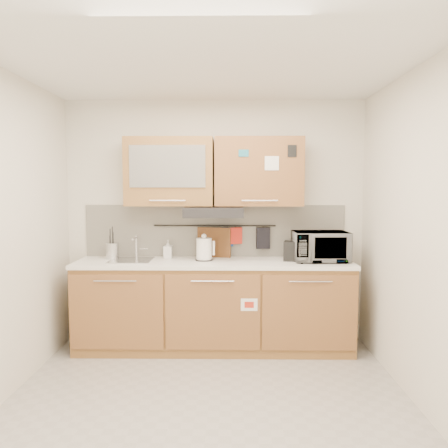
{
  "coord_description": "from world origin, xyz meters",
  "views": [
    {
      "loc": [
        0.16,
        -3.22,
        1.68
      ],
      "look_at": [
        0.11,
        1.05,
        1.31
      ],
      "focal_mm": 35.0,
      "sensor_mm": 36.0,
      "label": 1
    }
  ],
  "objects": [
    {
      "name": "upper_cabinets",
      "position": [
        -0.0,
        1.32,
        1.83
      ],
      "size": [
        1.82,
        0.37,
        0.7
      ],
      "color": "#A7713B",
      "rests_on": "wall_back"
    },
    {
      "name": "kettle",
      "position": [
        -0.1,
        1.22,
        1.03
      ],
      "size": [
        0.2,
        0.19,
        0.28
      ],
      "rotation": [
        0.0,
        0.0,
        0.21
      ],
      "color": "white",
      "rests_on": "countertop"
    },
    {
      "name": "toaster",
      "position": [
        0.85,
        1.21,
        1.02
      ],
      "size": [
        0.29,
        0.21,
        0.2
      ],
      "rotation": [
        0.0,
        0.0,
        -0.23
      ],
      "color": "black",
      "rests_on": "countertop"
    },
    {
      "name": "sink",
      "position": [
        -0.85,
        1.21,
        0.92
      ],
      "size": [
        0.42,
        0.4,
        0.26
      ],
      "color": "silver",
      "rests_on": "countertop"
    },
    {
      "name": "utensil_rail",
      "position": [
        0.0,
        1.45,
        1.26
      ],
      "size": [
        1.3,
        0.02,
        0.02
      ],
      "primitive_type": "cylinder",
      "rotation": [
        0.0,
        1.57,
        0.0
      ],
      "color": "black",
      "rests_on": "backsplash"
    },
    {
      "name": "ceiling",
      "position": [
        0.0,
        0.0,
        2.6
      ],
      "size": [
        3.2,
        3.2,
        0.0
      ],
      "primitive_type": "plane",
      "rotation": [
        3.14,
        0.0,
        0.0
      ],
      "color": "white",
      "rests_on": "wall_back"
    },
    {
      "name": "countertop",
      "position": [
        0.0,
        1.19,
        0.9
      ],
      "size": [
        2.82,
        0.62,
        0.04
      ],
      "primitive_type": "cube",
      "color": "white",
      "rests_on": "base_cabinet"
    },
    {
      "name": "cutting_board",
      "position": [
        -0.01,
        1.44,
        1.02
      ],
      "size": [
        0.36,
        0.11,
        0.45
      ],
      "primitive_type": "cube",
      "rotation": [
        0.0,
        0.0,
        -0.23
      ],
      "color": "brown",
      "rests_on": "utensil_rail"
    },
    {
      "name": "pot_holder",
      "position": [
        0.23,
        1.44,
        1.15
      ],
      "size": [
        0.14,
        0.06,
        0.18
      ],
      "primitive_type": "cube",
      "rotation": [
        0.0,
        0.0,
        0.3
      ],
      "color": "red",
      "rests_on": "utensil_rail"
    },
    {
      "name": "dark_pouch",
      "position": [
        0.52,
        1.44,
        1.13
      ],
      "size": [
        0.15,
        0.06,
        0.23
      ],
      "primitive_type": "cube",
      "rotation": [
        0.0,
        0.0,
        0.1
      ],
      "color": "black",
      "rests_on": "utensil_rail"
    },
    {
      "name": "oven_mitt",
      "position": [
        0.14,
        1.44,
        1.14
      ],
      "size": [
        0.12,
        0.04,
        0.2
      ],
      "primitive_type": "cube",
      "rotation": [
        0.0,
        0.0,
        0.07
      ],
      "color": "navy",
      "rests_on": "utensil_rail"
    },
    {
      "name": "wall_back",
      "position": [
        0.0,
        1.5,
        1.3
      ],
      "size": [
        3.2,
        0.0,
        3.2
      ],
      "primitive_type": "plane",
      "rotation": [
        1.57,
        0.0,
        0.0
      ],
      "color": "silver",
      "rests_on": "ground"
    },
    {
      "name": "wall_right",
      "position": [
        1.6,
        0.0,
        1.3
      ],
      "size": [
        0.0,
        3.0,
        3.0
      ],
      "primitive_type": "plane",
      "rotation": [
        1.57,
        0.0,
        -1.57
      ],
      "color": "silver",
      "rests_on": "ground"
    },
    {
      "name": "microwave",
      "position": [
        1.09,
        1.2,
        1.07
      ],
      "size": [
        0.56,
        0.39,
        0.3
      ],
      "primitive_type": "imported",
      "rotation": [
        0.0,
        0.0,
        0.04
      ],
      "color": "#999999",
      "rests_on": "countertop"
    },
    {
      "name": "backsplash",
      "position": [
        0.0,
        1.49,
        1.2
      ],
      "size": [
        2.8,
        0.02,
        0.56
      ],
      "primitive_type": "cube",
      "color": "silver",
      "rests_on": "countertop"
    },
    {
      "name": "range_hood",
      "position": [
        0.0,
        1.25,
        1.42
      ],
      "size": [
        0.6,
        0.46,
        0.1
      ],
      "primitive_type": "cube",
      "color": "black",
      "rests_on": "upper_cabinets"
    },
    {
      "name": "soap_bottle",
      "position": [
        -0.49,
        1.36,
        1.02
      ],
      "size": [
        0.09,
        0.09,
        0.19
      ],
      "primitive_type": "imported",
      "rotation": [
        0.0,
        0.0,
        0.01
      ],
      "color": "#999999",
      "rests_on": "countertop"
    },
    {
      "name": "utensil_crock",
      "position": [
        -1.07,
        1.3,
        1.01
      ],
      "size": [
        0.16,
        0.16,
        0.34
      ],
      "rotation": [
        0.0,
        0.0,
        -0.18
      ],
      "color": "#BABBBF",
      "rests_on": "countertop"
    },
    {
      "name": "base_cabinet",
      "position": [
        0.0,
        1.19,
        0.41
      ],
      "size": [
        2.8,
        0.64,
        0.88
      ],
      "color": "#A7713B",
      "rests_on": "floor"
    },
    {
      "name": "floor",
      "position": [
        0.0,
        0.0,
        0.0
      ],
      "size": [
        3.2,
        3.2,
        0.0
      ],
      "primitive_type": "plane",
      "color": "#9E9993",
      "rests_on": "ground"
    }
  ]
}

